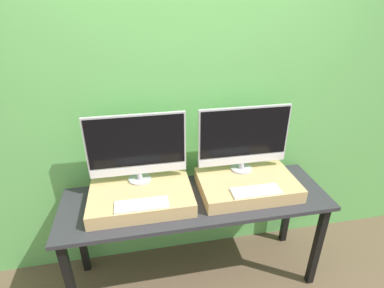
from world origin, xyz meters
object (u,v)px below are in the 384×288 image
(keyboard_left, at_px, (142,204))
(monitor_right, at_px, (244,138))
(keyboard_right, at_px, (256,191))
(monitor_left, at_px, (137,147))

(keyboard_left, xyz_separation_m, monitor_right, (0.77, 0.30, 0.26))
(monitor_right, bearing_deg, keyboard_right, -90.00)
(monitor_left, relative_size, keyboard_right, 1.99)
(monitor_left, distance_m, monitor_right, 0.77)
(monitor_left, height_order, keyboard_left, monitor_left)
(keyboard_right, bearing_deg, monitor_left, 158.73)
(monitor_right, height_order, keyboard_right, monitor_right)
(keyboard_left, distance_m, monitor_right, 0.86)
(keyboard_right, bearing_deg, keyboard_left, 180.00)
(keyboard_left, xyz_separation_m, keyboard_right, (0.77, 0.00, 0.00))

